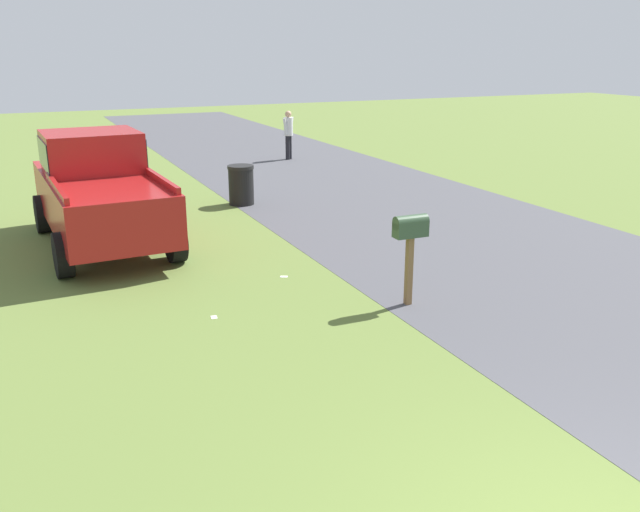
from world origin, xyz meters
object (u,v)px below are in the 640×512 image
object	(u,v)px
pickup_truck	(99,187)
pedestrian	(288,132)
mailbox	(410,233)
trash_bin	(241,185)

from	to	relation	value
pickup_truck	pedestrian	distance (m)	10.55
mailbox	pedestrian	distance (m)	13.48
pickup_truck	trash_bin	size ratio (longest dim) A/B	5.22
pickup_truck	pedestrian	bearing A→B (deg)	-44.29
pickup_truck	pedestrian	xyz separation A→B (m)	(7.90, -6.99, -0.18)
pickup_truck	pedestrian	world-z (taller)	pickup_truck
mailbox	pickup_truck	size ratio (longest dim) A/B	0.28
trash_bin	mailbox	bearing A→B (deg)	-178.61
trash_bin	pickup_truck	bearing A→B (deg)	121.51
mailbox	trash_bin	bearing A→B (deg)	2.35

